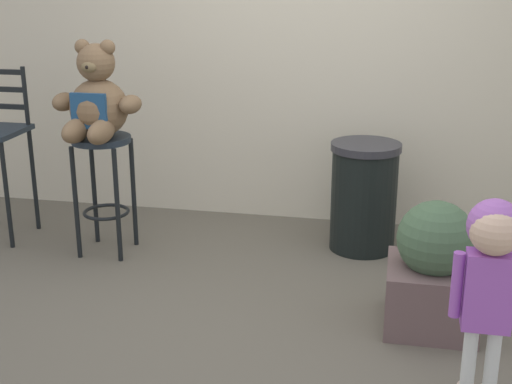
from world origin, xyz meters
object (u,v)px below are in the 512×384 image
Objects in this scene: trash_bin at (364,196)px; bar_stool_with_teddy at (103,171)px; child_walking at (491,262)px; teddy_bear at (97,102)px; planter_with_shrub at (433,270)px.

bar_stool_with_teddy is at bearing -166.82° from trash_bin.
bar_stool_with_teddy is 2.68m from child_walking.
bar_stool_with_teddy is 1.29× the size of teddy_bear.
trash_bin is 1.12m from planter_with_shrub.
teddy_bear is 0.64× the size of child_walking.
trash_bin is (-0.61, 1.76, -0.33)m from child_walking.
bar_stool_with_teddy is at bearing 90.00° from teddy_bear.
trash_bin is 1.05× the size of planter_with_shrub.
planter_with_shrub is (2.13, -0.64, -0.25)m from bar_stool_with_teddy.
child_walking reaches higher than bar_stool_with_teddy.
bar_stool_with_teddy is 1.76m from trash_bin.
teddy_bear is 1.87m from trash_bin.
trash_bin is at bearing 14.13° from teddy_bear.
planter_with_shrub is at bearing -67.58° from trash_bin.
trash_bin is at bearing 112.42° from planter_with_shrub.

